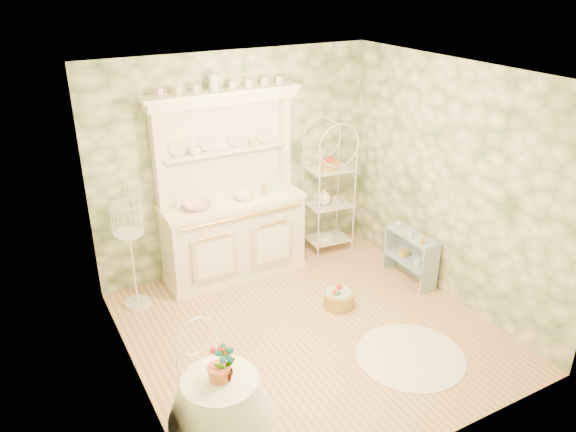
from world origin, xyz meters
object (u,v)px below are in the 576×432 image
round_table (222,420)px  cafe_chair (206,383)px  birdcage_stand (130,245)px  bakers_rack (329,185)px  floor_basket (338,299)px  kitchen_dresser (232,189)px  side_shelf (410,259)px

round_table → cafe_chair: size_ratio=0.62×
round_table → birdcage_stand: (-0.04, 2.45, 0.46)m
round_table → bakers_rack: bearing=44.5°
floor_basket → birdcage_stand: bearing=149.9°
round_table → kitchen_dresser: bearing=64.2°
cafe_chair → birdcage_stand: (-0.01, 2.20, 0.26)m
bakers_rack → floor_basket: bearing=-112.5°
bakers_rack → cafe_chair: (-2.66, -2.33, -0.43)m
bakers_rack → round_table: 3.73m
floor_basket → kitchen_dresser: bearing=119.3°
side_shelf → round_table: size_ratio=1.06×
round_table → birdcage_stand: bearing=90.9°
kitchen_dresser → bakers_rack: kitchen_dresser is taller
side_shelf → cafe_chair: (-3.09, -1.14, 0.22)m
cafe_chair → floor_basket: (1.98, 1.04, -0.40)m
side_shelf → floor_basket: bearing=178.6°
side_shelf → round_table: round_table is taller
round_table → birdcage_stand: 2.49m
kitchen_dresser → bakers_rack: bearing=0.6°
kitchen_dresser → round_table: 2.97m
bakers_rack → floor_basket: (-0.67, -1.29, -0.83)m
floor_basket → round_table: bearing=-146.6°
cafe_chair → birdcage_stand: birdcage_stand is taller
side_shelf → floor_basket: side_shelf is taller
side_shelf → round_table: 3.36m
cafe_chair → kitchen_dresser: bearing=53.3°
birdcage_stand → floor_basket: (1.99, -1.16, -0.67)m
side_shelf → floor_basket: size_ratio=2.15×
side_shelf → cafe_chair: 3.30m
kitchen_dresser → birdcage_stand: kitchen_dresser is taller
round_table → cafe_chair: 0.32m
round_table → floor_basket: size_ratio=2.03×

